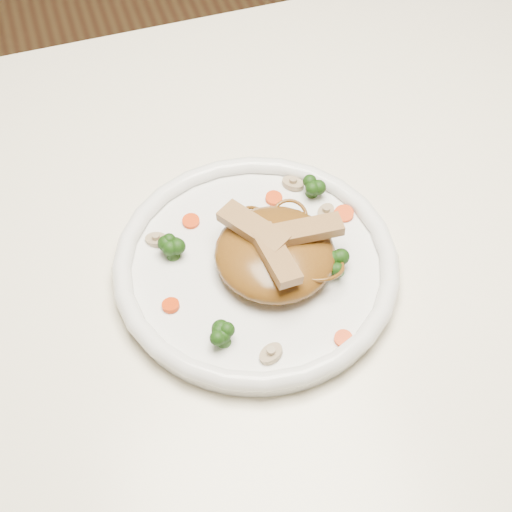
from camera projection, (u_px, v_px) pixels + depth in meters
name	position (u px, v px, depth m)	size (l,w,h in m)	color
ground	(282.00, 477.00, 1.40)	(4.00, 4.00, 0.00)	#51301B
table	(297.00, 278.00, 0.88)	(1.20, 0.80, 0.75)	#F4E8CF
plate	(256.00, 269.00, 0.75)	(0.29, 0.29, 0.02)	white
noodle_mound	(275.00, 253.00, 0.73)	(0.12, 0.12, 0.04)	brown
chicken_a	(306.00, 230.00, 0.72)	(0.07, 0.02, 0.01)	#A2814C
chicken_b	(253.00, 228.00, 0.72)	(0.08, 0.02, 0.01)	#A2814C
chicken_c	(275.00, 255.00, 0.70)	(0.08, 0.02, 0.01)	#A2814C
broccoli_0	(312.00, 184.00, 0.79)	(0.03, 0.03, 0.03)	#153A0C
broccoli_1	(172.00, 248.00, 0.74)	(0.02, 0.02, 0.03)	#153A0C
broccoli_2	(224.00, 335.00, 0.68)	(0.02, 0.02, 0.03)	#153A0C
broccoli_3	(339.00, 263.00, 0.73)	(0.03, 0.03, 0.03)	#153A0C
carrot_0	(274.00, 198.00, 0.80)	(0.02, 0.02, 0.01)	#DE3C08
carrot_1	(171.00, 305.00, 0.71)	(0.02, 0.02, 0.01)	#DE3C08
carrot_2	(344.00, 214.00, 0.78)	(0.02, 0.02, 0.01)	#DE3C08
carrot_3	(191.00, 221.00, 0.78)	(0.02, 0.02, 0.01)	#DE3C08
carrot_4	(343.00, 339.00, 0.69)	(0.02, 0.02, 0.01)	#DE3C08
mushroom_0	(271.00, 354.00, 0.68)	(0.02, 0.02, 0.01)	tan
mushroom_1	(326.00, 212.00, 0.78)	(0.02, 0.02, 0.01)	tan
mushroom_2	(156.00, 240.00, 0.76)	(0.02, 0.02, 0.01)	tan
mushroom_3	(293.00, 184.00, 0.81)	(0.03, 0.03, 0.01)	tan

